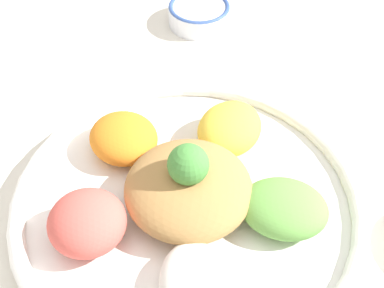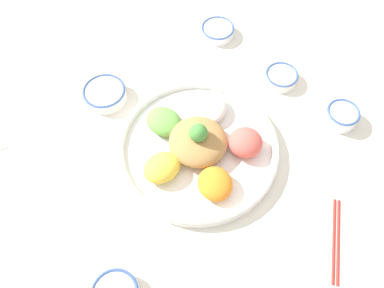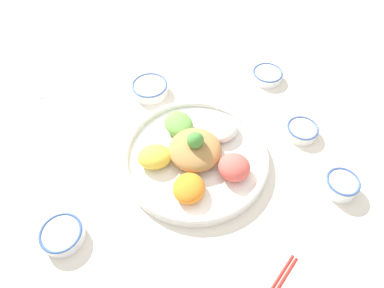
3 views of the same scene
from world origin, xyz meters
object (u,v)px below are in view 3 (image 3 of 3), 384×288
serving_spoon_main (64,97)px  sauce_bowl_red (267,75)px  sauce_bowl_dark (341,185)px  sauce_bowl_far (150,88)px  salad_platter (196,156)px  rice_bowl_blue (62,235)px  rice_bowl_plain (302,130)px

serving_spoon_main → sauce_bowl_red: bearing=-169.5°
sauce_bowl_dark → sauce_bowl_far: sauce_bowl_dark is taller
salad_platter → rice_bowl_blue: 0.39m
salad_platter → serving_spoon_main: salad_platter is taller
salad_platter → sauce_bowl_red: salad_platter is taller
salad_platter → sauce_bowl_red: (0.39, 0.18, -0.01)m
salad_platter → sauce_bowl_far: bearing=89.3°
sauce_bowl_far → rice_bowl_blue: bearing=-138.2°
rice_bowl_blue → sauce_bowl_far: bearing=41.8°
sauce_bowl_dark → serving_spoon_main: bearing=127.9°
rice_bowl_plain → sauce_bowl_far: sauce_bowl_far is taller
sauce_bowl_dark → rice_bowl_plain: size_ratio=0.93×
sauce_bowl_far → serving_spoon_main: bearing=155.6°
rice_bowl_plain → rice_bowl_blue: bearing=177.3°
sauce_bowl_red → serving_spoon_main: sauce_bowl_red is taller
serving_spoon_main → sauce_bowl_dark: bearing=160.0°
sauce_bowl_red → rice_bowl_plain: (-0.06, -0.25, 0.00)m
sauce_bowl_dark → rice_bowl_plain: 0.20m
salad_platter → rice_bowl_plain: (0.33, -0.07, -0.01)m
sauce_bowl_red → rice_bowl_plain: rice_bowl_plain is taller
rice_bowl_blue → rice_bowl_plain: bearing=-2.7°
salad_platter → serving_spoon_main: 0.51m
salad_platter → sauce_bowl_red: 0.43m
sauce_bowl_dark → rice_bowl_plain: sauce_bowl_dark is taller
rice_bowl_blue → serving_spoon_main: (0.13, 0.47, -0.02)m
rice_bowl_blue → sauce_bowl_far: 0.53m
rice_bowl_blue → sauce_bowl_dark: (0.68, -0.23, 0.00)m
rice_bowl_blue → rice_bowl_plain: 0.72m
rice_bowl_plain → sauce_bowl_red: bearing=76.2°
sauce_bowl_red → sauce_bowl_far: bearing=160.3°
sauce_bowl_far → serving_spoon_main: 0.29m
sauce_bowl_red → rice_bowl_plain: size_ratio=1.10×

